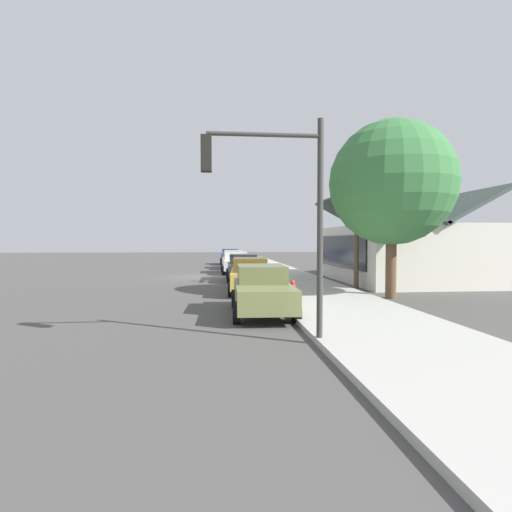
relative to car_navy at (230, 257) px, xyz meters
The scene contains 13 objects.
ground_plane 14.30m from the car_navy, 10.51° to the right, with size 120.00×120.00×0.00m, color #4C4947.
sidewalk_curb 14.38m from the car_navy, 12.04° to the left, with size 60.00×4.20×0.16m, color #B2AFA8.
car_navy is the anchor object (origin of this frame).
car_silver 5.98m from the car_navy, ahead, with size 4.84×2.13×1.59m.
car_ivory 11.34m from the car_navy, ahead, with size 4.57×2.14×1.59m.
car_charcoal 16.69m from the car_navy, ahead, with size 4.56×2.08×1.59m.
car_mustard 22.39m from the car_navy, ahead, with size 4.94×2.19×1.59m.
car_olive 28.16m from the car_navy, ahead, with size 4.52×2.06×1.59m.
storefront_building 20.12m from the car_navy, 27.82° to the left, with size 11.51×7.12×5.22m.
shade_tree 26.08m from the car_navy, 13.16° to the left, with size 5.16×5.16×7.39m.
traffic_light_main 32.24m from the car_navy, ahead, with size 0.37×2.79×5.20m.
utility_pole_wooden 22.59m from the car_navy, 14.48° to the left, with size 1.80×0.24×7.50m.
fire_hydrant_red 25.74m from the car_navy, ahead, with size 0.22×0.22×0.71m.
Camera 1 is at (27.20, 1.23, 2.40)m, focal length 28.27 mm.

